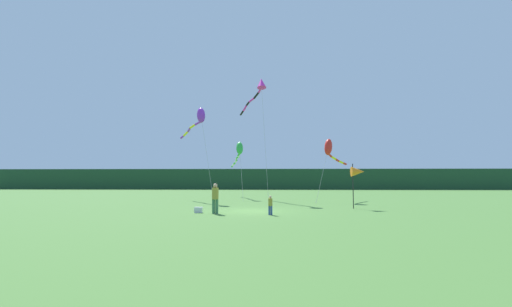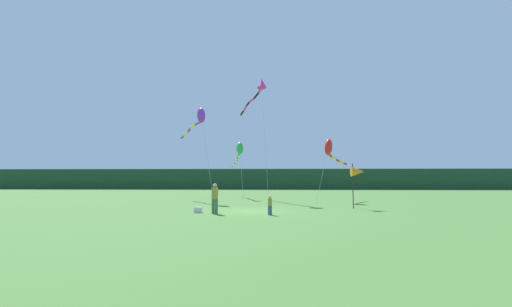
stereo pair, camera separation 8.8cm
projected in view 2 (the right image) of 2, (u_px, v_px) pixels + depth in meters
ground_plane at (252, 211)px, 21.63m from camera, size 120.00×120.00×0.00m
distant_treeline at (265, 179)px, 66.61m from camera, size 108.00×3.50×3.97m
person_adult at (215, 197)px, 20.07m from camera, size 0.39×0.39×1.79m
person_child at (270, 204)px, 19.33m from camera, size 0.24×0.24×1.10m
cooler_box at (198, 210)px, 20.57m from camera, size 0.47×0.30×0.34m
banner_flag_pole at (358, 172)px, 23.53m from camera, size 0.90×0.70×3.13m
kite_purple at (199, 118)px, 32.08m from camera, size 4.82×6.67×8.86m
kite_magenta at (258, 89)px, 33.31m from camera, size 3.37×8.88×11.88m
kite_green at (239, 151)px, 35.90m from camera, size 2.24×9.33×6.09m
kite_red at (330, 149)px, 31.02m from camera, size 3.77×5.04×5.87m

